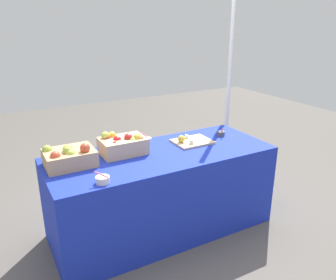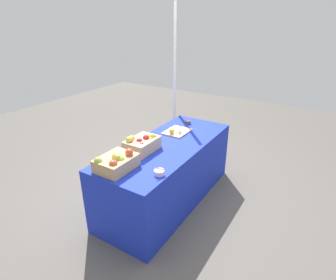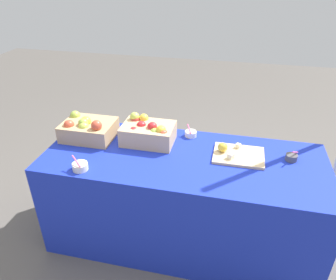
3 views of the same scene
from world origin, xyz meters
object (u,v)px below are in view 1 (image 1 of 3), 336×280
at_px(sample_bowl_mid, 103,180).
at_px(sample_bowl_far, 221,133).
at_px(apple_crate_left, 69,157).
at_px(cutting_board_front, 191,141).
at_px(apple_crate_middle, 123,145).
at_px(sample_bowl_near, 147,140).
at_px(tent_pole, 229,83).

bearing_deg(sample_bowl_mid, sample_bowl_far, 17.34).
xyz_separation_m(apple_crate_left, cutting_board_front, (1.08, -0.02, -0.06)).
bearing_deg(cutting_board_front, apple_crate_middle, 175.09).
xyz_separation_m(sample_bowl_near, sample_bowl_far, (0.70, -0.18, 0.00)).
relative_size(sample_bowl_mid, sample_bowl_far, 1.10).
xyz_separation_m(cutting_board_front, sample_bowl_far, (0.36, 0.03, 0.01)).
height_order(apple_crate_left, cutting_board_front, apple_crate_left).
height_order(apple_crate_middle, cutting_board_front, apple_crate_middle).
relative_size(apple_crate_left, cutting_board_front, 1.10).
xyz_separation_m(cutting_board_front, sample_bowl_mid, (-0.95, -0.38, 0.01)).
distance_m(sample_bowl_mid, tent_pole, 2.01).
distance_m(sample_bowl_mid, sample_bowl_far, 1.37).
distance_m(apple_crate_left, sample_bowl_mid, 0.42).
bearing_deg(cutting_board_front, sample_bowl_mid, -158.26).
xyz_separation_m(apple_crate_left, sample_bowl_mid, (0.13, -0.40, -0.05)).
height_order(apple_crate_left, tent_pole, tent_pole).
bearing_deg(tent_pole, cutting_board_front, -147.79).
xyz_separation_m(sample_bowl_near, sample_bowl_mid, (-0.61, -0.59, 0.00)).
relative_size(sample_bowl_near, tent_pole, 0.04).
height_order(sample_bowl_near, sample_bowl_far, sample_bowl_far).
relative_size(apple_crate_middle, tent_pole, 0.16).
xyz_separation_m(apple_crate_middle, sample_bowl_near, (0.29, 0.15, -0.06)).
bearing_deg(cutting_board_front, tent_pole, 32.21).
xyz_separation_m(apple_crate_middle, sample_bowl_mid, (-0.32, -0.43, -0.05)).
distance_m(cutting_board_front, tent_pole, 1.03).
bearing_deg(tent_pole, sample_bowl_mid, -153.20).
bearing_deg(apple_crate_middle, sample_bowl_mid, -126.53).
bearing_deg(sample_bowl_near, sample_bowl_mid, -136.28).
relative_size(sample_bowl_far, tent_pole, 0.04).
relative_size(apple_crate_left, sample_bowl_near, 4.11).
height_order(apple_crate_left, sample_bowl_far, apple_crate_left).
distance_m(sample_bowl_near, tent_pole, 1.25).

